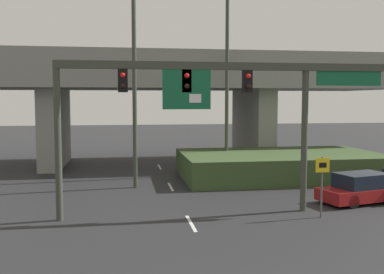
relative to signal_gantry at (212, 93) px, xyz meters
name	(u,v)px	position (x,y,z in m)	size (l,w,h in m)	color
lane_markings	(179,202)	(-1.10, 2.54, -5.20)	(0.14, 25.29, 0.01)	silver
signal_gantry	(212,93)	(0.00, 0.00, 0.00)	(14.26, 0.44, 6.51)	#383D33
speed_limit_sign	(322,178)	(4.43, -1.24, -3.53)	(0.60, 0.11, 2.58)	#4C4C4C
highway_light_pole_near	(227,65)	(3.03, 10.14, 1.96)	(0.70, 0.36, 13.57)	#383D33
highway_light_pole_far	(134,32)	(-3.08, 6.47, 3.41)	(0.70, 0.36, 16.48)	#383D33
overpass_bridge	(157,86)	(-1.10, 15.94, 0.76)	(35.97, 9.69, 8.31)	gray
grass_embankment	(280,165)	(6.12, 8.42, -4.42)	(12.45, 7.21, 1.57)	#384C28
parked_sedan_near_right	(364,189)	(7.69, 1.13, -4.55)	(4.89, 2.82, 1.42)	maroon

